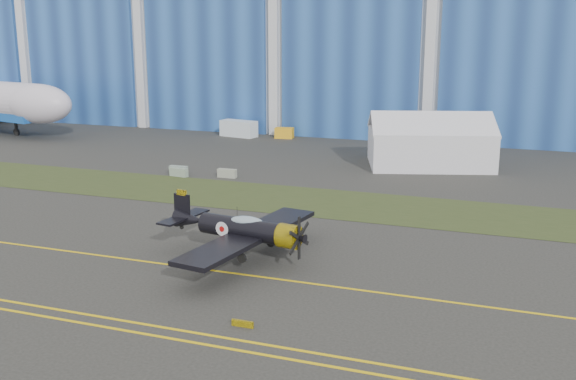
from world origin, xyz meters
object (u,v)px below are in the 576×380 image
(warbird, at_px, (241,229))
(shipping_container, at_px, (239,129))
(tent, at_px, (430,138))
(tug, at_px, (284,133))

(warbird, xyz_separation_m, shipping_container, (-21.89, 48.34, -1.04))
(tent, distance_m, tug, 25.72)
(tent, height_order, tug, tent)
(shipping_container, bearing_deg, tent, -11.72)
(warbird, relative_size, tug, 6.12)
(shipping_container, bearing_deg, tug, 18.23)
(warbird, height_order, tug, warbird)
(tent, relative_size, tug, 6.21)
(shipping_container, bearing_deg, warbird, -54.83)
(warbird, relative_size, shipping_container, 2.92)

